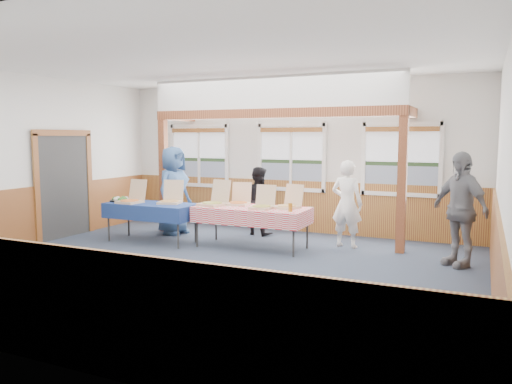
# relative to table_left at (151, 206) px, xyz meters

# --- Properties ---
(floor) EXTENTS (8.00, 8.00, 0.00)m
(floor) POSITION_rel_table_left_xyz_m (2.05, -1.23, -0.70)
(floor) COLOR #262C3F
(floor) RESTS_ON ground
(ceiling) EXTENTS (8.00, 8.00, 0.00)m
(ceiling) POSITION_rel_table_left_xyz_m (2.05, -1.23, 2.50)
(ceiling) COLOR white
(ceiling) RESTS_ON wall_back
(wall_back) EXTENTS (8.00, 0.00, 8.00)m
(wall_back) POSITION_rel_table_left_xyz_m (2.05, 2.27, 0.90)
(wall_back) COLOR silver
(wall_back) RESTS_ON floor
(wall_front) EXTENTS (8.00, 0.00, 8.00)m
(wall_front) POSITION_rel_table_left_xyz_m (2.05, -4.73, 0.90)
(wall_front) COLOR silver
(wall_front) RESTS_ON floor
(wall_left) EXTENTS (0.00, 8.00, 8.00)m
(wall_left) POSITION_rel_table_left_xyz_m (-1.95, -1.23, 0.90)
(wall_left) COLOR silver
(wall_left) RESTS_ON floor
(wall_right) EXTENTS (0.00, 8.00, 8.00)m
(wall_right) POSITION_rel_table_left_xyz_m (6.05, -1.23, 0.90)
(wall_right) COLOR silver
(wall_right) RESTS_ON floor
(wainscot_back) EXTENTS (7.98, 0.05, 1.10)m
(wainscot_back) POSITION_rel_table_left_xyz_m (2.05, 2.25, -0.15)
(wainscot_back) COLOR brown
(wainscot_back) RESTS_ON floor
(wainscot_front) EXTENTS (7.98, 0.05, 1.10)m
(wainscot_front) POSITION_rel_table_left_xyz_m (2.05, -4.70, -0.15)
(wainscot_front) COLOR brown
(wainscot_front) RESTS_ON floor
(wainscot_left) EXTENTS (0.05, 6.98, 1.10)m
(wainscot_left) POSITION_rel_table_left_xyz_m (-1.93, -1.23, -0.15)
(wainscot_left) COLOR brown
(wainscot_left) RESTS_ON floor
(wainscot_right) EXTENTS (0.05, 6.98, 1.10)m
(wainscot_right) POSITION_rel_table_left_xyz_m (6.02, -1.23, -0.15)
(wainscot_right) COLOR brown
(wainscot_right) RESTS_ON floor
(cased_opening) EXTENTS (0.06, 1.30, 2.10)m
(cased_opening) POSITION_rel_table_left_xyz_m (-1.91, -0.33, 0.35)
(cased_opening) COLOR #2F2F2F
(cased_opening) RESTS_ON wall_left
(window_left) EXTENTS (1.56, 0.10, 1.46)m
(window_left) POSITION_rel_table_left_xyz_m (-0.25, 2.23, 0.98)
(window_left) COLOR white
(window_left) RESTS_ON wall_back
(window_mid) EXTENTS (1.56, 0.10, 1.46)m
(window_mid) POSITION_rel_table_left_xyz_m (2.05, 2.23, 0.98)
(window_mid) COLOR white
(window_mid) RESTS_ON wall_back
(window_right) EXTENTS (1.56, 0.10, 1.46)m
(window_right) POSITION_rel_table_left_xyz_m (4.35, 2.23, 0.98)
(window_right) COLOR white
(window_right) RESTS_ON wall_back
(post_left) EXTENTS (0.15, 0.15, 2.40)m
(post_left) POSITION_rel_table_left_xyz_m (-0.45, 1.07, 0.50)
(post_left) COLOR #5E2A15
(post_left) RESTS_ON floor
(post_right) EXTENTS (0.15, 0.15, 2.40)m
(post_right) POSITION_rel_table_left_xyz_m (4.55, 1.07, 0.50)
(post_right) COLOR #5E2A15
(post_right) RESTS_ON floor
(cross_beam) EXTENTS (5.15, 0.18, 0.18)m
(cross_beam) POSITION_rel_table_left_xyz_m (2.05, 1.07, 1.79)
(cross_beam) COLOR #5E2A15
(cross_beam) RESTS_ON post_left
(table_left) EXTENTS (1.83, 0.88, 0.76)m
(table_left) POSITION_rel_table_left_xyz_m (0.00, 0.00, 0.00)
(table_left) COLOR #2F2F2F
(table_left) RESTS_ON floor
(table_right) EXTENTS (2.27, 1.57, 0.76)m
(table_right) POSITION_rel_table_left_xyz_m (2.00, 0.34, 0.01)
(table_right) COLOR #2F2F2F
(table_right) RESTS_ON floor
(pizza_box_a) EXTENTS (0.43, 0.52, 0.44)m
(pizza_box_a) POSITION_rel_table_left_xyz_m (-0.40, -0.11, 0.13)
(pizza_box_a) COLOR #CCB088
(pizza_box_a) RESTS_ON table_left
(pizza_box_b) EXTENTS (0.52, 0.58, 0.44)m
(pizza_box_b) POSITION_rel_table_left_xyz_m (0.34, 0.16, 0.13)
(pizza_box_b) COLOR #CCB088
(pizza_box_b) RESTS_ON table_left
(pizza_box_c) EXTENTS (0.52, 0.59, 0.47)m
(pizza_box_c) POSITION_rel_table_left_xyz_m (1.25, 0.24, 0.13)
(pizza_box_c) COLOR #CCB088
(pizza_box_c) RESTS_ON table_right
(pizza_box_d) EXTENTS (0.45, 0.52, 0.41)m
(pizza_box_d) POSITION_rel_table_left_xyz_m (1.64, 0.53, 0.12)
(pizza_box_d) COLOR #CCB088
(pizza_box_d) RESTS_ON table_right
(pizza_box_e) EXTENTS (0.40, 0.48, 0.41)m
(pizza_box_e) POSITION_rel_table_left_xyz_m (2.24, 0.26, 0.12)
(pizza_box_e) COLOR #CCB088
(pizza_box_e) RESTS_ON table_right
(pizza_box_f) EXTENTS (0.48, 0.55, 0.42)m
(pizza_box_f) POSITION_rel_table_left_xyz_m (2.66, 0.48, 0.12)
(pizza_box_f) COLOR #CCB088
(pizza_box_f) RESTS_ON table_right
(veggie_tray) EXTENTS (0.42, 0.42, 0.09)m
(veggie_tray) POSITION_rel_table_left_xyz_m (-0.75, -0.00, 0.09)
(veggie_tray) COLOR black
(veggie_tray) RESTS_ON table_left
(drink_glass) EXTENTS (0.07, 0.07, 0.15)m
(drink_glass) POSITION_rel_table_left_xyz_m (2.85, 0.09, 0.13)
(drink_glass) COLOR #A66B1B
(drink_glass) RESTS_ON table_right
(woman_white) EXTENTS (0.63, 0.46, 1.62)m
(woman_white) POSITION_rel_table_left_xyz_m (3.57, 1.13, 0.11)
(woman_white) COLOR white
(woman_white) RESTS_ON floor
(woman_black) EXTENTS (0.80, 0.68, 1.42)m
(woman_black) POSITION_rel_table_left_xyz_m (1.58, 1.55, 0.01)
(woman_black) COLOR black
(woman_black) RESTS_ON floor
(man_blue) EXTENTS (0.64, 0.93, 1.84)m
(man_blue) POSITION_rel_table_left_xyz_m (-0.07, 0.87, 0.22)
(man_blue) COLOR #37598A
(man_blue) RESTS_ON floor
(person_grey) EXTENTS (1.09, 1.04, 1.82)m
(person_grey) POSITION_rel_table_left_xyz_m (5.52, 0.53, 0.21)
(person_grey) COLOR gray
(person_grey) RESTS_ON floor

